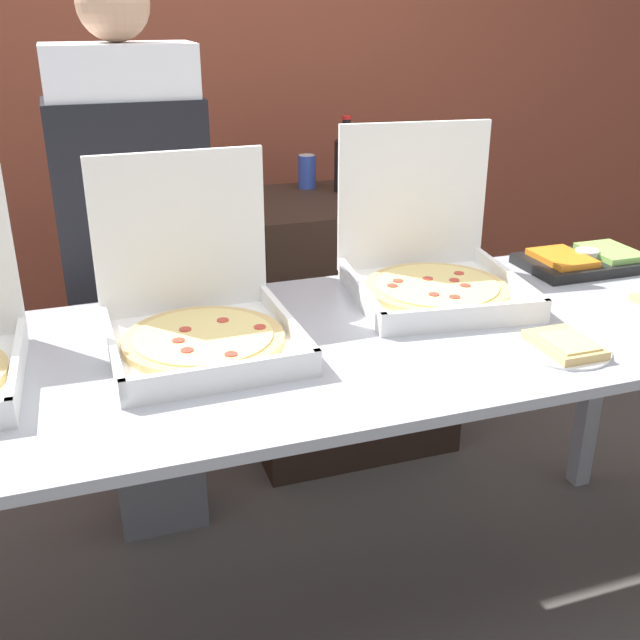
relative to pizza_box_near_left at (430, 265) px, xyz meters
The scene contains 12 objects.
ground_plane 1.07m from the pizza_box_near_left, 151.92° to the right, with size 16.00×16.00×0.00m, color #514C47.
brick_wall_behind 1.60m from the pizza_box_near_left, 104.53° to the left, with size 10.00×0.06×2.80m.
buffet_table 0.47m from the pizza_box_near_left, 151.92° to the right, with size 2.36×0.83×0.90m.
pizza_box_near_left is the anchor object (origin of this frame).
pizza_box_far_right 0.67m from the pizza_box_near_left, 168.90° to the right, with size 0.43×0.44×0.42m.
paper_plate_front_center 0.47m from the pizza_box_near_left, 75.08° to the right, with size 0.21×0.21×0.03m.
veggie_tray 0.54m from the pizza_box_near_left, ahead, with size 0.38×0.23×0.05m.
sideboard_podium 0.90m from the pizza_box_near_left, 86.43° to the left, with size 0.76×0.56×0.99m.
soda_bottle 0.85m from the pizza_box_near_left, 85.12° to the left, with size 0.09×0.09×0.27m.
soda_can_silver 0.99m from the pizza_box_near_left, 76.56° to the left, with size 0.07×0.07×0.12m.
soda_can_colored 0.94m from the pizza_box_near_left, 92.92° to the left, with size 0.07×0.07×0.12m.
person_server_vest 0.86m from the pizza_box_near_left, 148.91° to the left, with size 0.42×0.24×1.73m.
Camera 1 is at (-0.52, -1.52, 1.63)m, focal length 42.00 mm.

